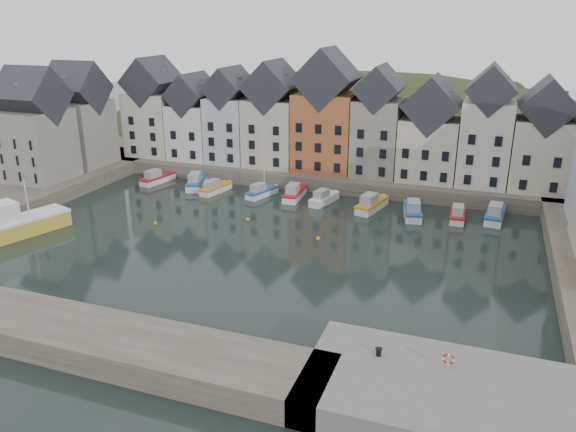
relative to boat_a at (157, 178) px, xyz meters
The scene contains 22 objects.
ground 30.13m from the boat_a, 38.27° to the right, with size 260.00×260.00×0.00m, color black.
far_quay 26.23m from the boat_a, 25.62° to the left, with size 90.00×16.00×2.00m, color #4D423B.
left_quay 20.58m from the boat_a, 130.45° to the right, with size 14.00×54.00×2.00m, color #4D423B.
near_quay 59.82m from the boat_a, 40.26° to the right, with size 18.00×10.00×2.00m, color #60605E.
near_wall 42.89m from the boat_a, 71.44° to the right, with size 50.00×6.00×2.00m, color #4D423B.
hillside 47.99m from the boat_a, 57.63° to the left, with size 153.60×70.40×64.00m.
far_terrace 29.59m from the boat_a, 19.18° to the left, with size 72.37×8.16×17.78m.
left_terrace 15.69m from the boat_a, 157.34° to the right, with size 7.65×17.00×15.69m.
mooring_buoys 23.75m from the boat_a, 34.14° to the right, with size 20.50×5.50×0.50m.
boat_a is the anchor object (origin of this frame).
boat_b 6.73m from the boat_a, ahead, with size 3.99×7.04×2.58m.
boat_c 10.63m from the boat_a, ahead, with size 2.87×5.91×2.18m.
boat_d 17.42m from the boat_a, ahead, with size 3.26×5.79×10.57m.
boat_e 22.09m from the boat_a, ahead, with size 2.38×6.48×2.45m.
boat_f 26.48m from the boat_a, ahead, with size 2.96×6.00×2.21m.
boat_g 33.13m from the boat_a, ahead, with size 3.43×6.93×2.55m.
boat_h 38.56m from the boat_a, ahead, with size 3.29×6.83×2.52m.
boat_i 43.94m from the boat_a, ahead, with size 1.98×5.81×2.21m.
boat_j 48.29m from the boat_a, ahead, with size 2.61×6.80×2.55m.
large_vessel 25.38m from the boat_a, 98.05° to the right, with size 7.28×13.09×6.58m.
mooring_bollard 55.28m from the boat_a, 42.02° to the right, with size 0.48×0.48×0.56m.
life_ring_post 58.90m from the boat_a, 39.17° to the right, with size 0.80×0.17×1.30m.
Camera 1 is at (22.76, -51.33, 23.93)m, focal length 35.00 mm.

